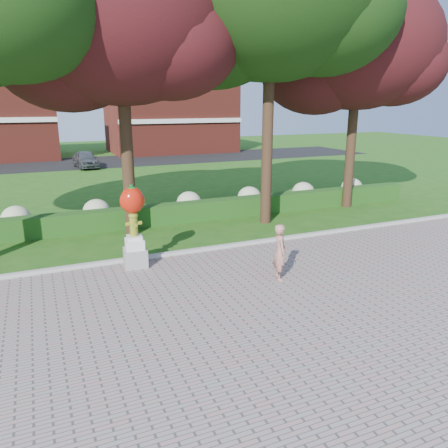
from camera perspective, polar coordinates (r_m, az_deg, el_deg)
ground at (r=12.23m, az=3.33°, el=-7.76°), size 100.00×100.00×0.00m
walkway at (r=9.24m, az=15.00°, el=-16.46°), size 40.00×14.00×0.04m
curb at (r=14.77m, az=-1.90°, el=-3.27°), size 40.00×0.18×0.15m
lawn_hedge at (r=18.31m, az=-6.52°, el=1.43°), size 24.00×0.70×0.80m
hydrangea_row at (r=19.37m, az=-5.79°, el=2.69°), size 20.10×1.10×0.99m
street at (r=38.66m, az=-15.80°, el=7.80°), size 50.00×8.00×0.02m
building_right at (r=45.95m, az=-7.03°, el=13.40°), size 12.00×8.00×6.40m
tree_mid_left at (r=16.55m, az=-13.90°, el=23.69°), size 8.25×7.04×10.69m
tree_far_right at (r=21.50m, az=16.75°, el=20.63°), size 7.88×6.72×10.21m
hydrant_sculpture at (r=13.22m, az=-11.73°, el=0.02°), size 0.75×0.75×2.51m
woman at (r=12.23m, az=7.35°, el=-3.66°), size 0.53×0.67×1.60m
parked_car at (r=35.44m, az=-17.63°, el=8.07°), size 1.90×3.90×1.28m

